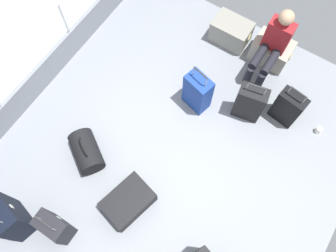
{
  "coord_description": "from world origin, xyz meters",
  "views": [
    {
      "loc": [
        0.69,
        -1.15,
        4.49
      ],
      "look_at": [
        -0.25,
        0.31,
        0.25
      ],
      "focal_mm": 37.1,
      "sensor_mm": 36.0,
      "label": 1
    }
  ],
  "objects_px": {
    "suitcase_6": "(250,103)",
    "suitcase_1": "(55,227)",
    "suitcase_3": "(288,108)",
    "suitcase_2": "(128,202)",
    "suitcase_7": "(9,217)",
    "paper_cup": "(319,130)",
    "suitcase_0": "(197,92)",
    "duffel_bag": "(86,152)",
    "cargo_crate_0": "(231,32)",
    "cargo_crate_1": "(271,51)",
    "passenger_seated": "(273,44)"
  },
  "relations": [
    {
      "from": "suitcase_6",
      "to": "suitcase_1",
      "type": "bearing_deg",
      "value": -113.75
    },
    {
      "from": "suitcase_3",
      "to": "suitcase_1",
      "type": "bearing_deg",
      "value": -119.49
    },
    {
      "from": "suitcase_2",
      "to": "suitcase_3",
      "type": "xyz_separation_m",
      "value": [
        1.1,
        2.16,
        0.16
      ]
    },
    {
      "from": "suitcase_6",
      "to": "suitcase_7",
      "type": "height_order",
      "value": "suitcase_7"
    },
    {
      "from": "paper_cup",
      "to": "suitcase_7",
      "type": "bearing_deg",
      "value": -130.02
    },
    {
      "from": "suitcase_6",
      "to": "suitcase_7",
      "type": "xyz_separation_m",
      "value": [
        -1.66,
        -2.85,
        0.03
      ]
    },
    {
      "from": "suitcase_0",
      "to": "duffel_bag",
      "type": "bearing_deg",
      "value": -118.66
    },
    {
      "from": "cargo_crate_0",
      "to": "duffel_bag",
      "type": "distance_m",
      "value": 2.77
    },
    {
      "from": "suitcase_1",
      "to": "cargo_crate_1",
      "type": "bearing_deg",
      "value": 74.23
    },
    {
      "from": "suitcase_1",
      "to": "suitcase_3",
      "type": "relative_size",
      "value": 0.93
    },
    {
      "from": "passenger_seated",
      "to": "paper_cup",
      "type": "bearing_deg",
      "value": -25.25
    },
    {
      "from": "cargo_crate_0",
      "to": "suitcase_1",
      "type": "distance_m",
      "value": 3.65
    },
    {
      "from": "suitcase_0",
      "to": "duffel_bag",
      "type": "distance_m",
      "value": 1.67
    },
    {
      "from": "duffel_bag",
      "to": "suitcase_1",
      "type": "bearing_deg",
      "value": -72.5
    },
    {
      "from": "suitcase_1",
      "to": "duffel_bag",
      "type": "xyz_separation_m",
      "value": [
        -0.3,
        0.95,
        -0.1
      ]
    },
    {
      "from": "suitcase_2",
      "to": "suitcase_6",
      "type": "distance_m",
      "value": 2.04
    },
    {
      "from": "suitcase_2",
      "to": "suitcase_7",
      "type": "height_order",
      "value": "suitcase_7"
    },
    {
      "from": "suitcase_6",
      "to": "duffel_bag",
      "type": "bearing_deg",
      "value": -130.76
    },
    {
      "from": "passenger_seated",
      "to": "suitcase_0",
      "type": "relative_size",
      "value": 1.29
    },
    {
      "from": "paper_cup",
      "to": "suitcase_1",
      "type": "bearing_deg",
      "value": -126.1
    },
    {
      "from": "suitcase_0",
      "to": "paper_cup",
      "type": "xyz_separation_m",
      "value": [
        1.65,
        0.54,
        -0.27
      ]
    },
    {
      "from": "cargo_crate_0",
      "to": "suitcase_0",
      "type": "height_order",
      "value": "suitcase_0"
    },
    {
      "from": "cargo_crate_0",
      "to": "suitcase_3",
      "type": "height_order",
      "value": "suitcase_3"
    },
    {
      "from": "passenger_seated",
      "to": "suitcase_2",
      "type": "height_order",
      "value": "passenger_seated"
    },
    {
      "from": "passenger_seated",
      "to": "suitcase_3",
      "type": "xyz_separation_m",
      "value": [
        0.6,
        -0.6,
        -0.26
      ]
    },
    {
      "from": "cargo_crate_1",
      "to": "suitcase_3",
      "type": "distance_m",
      "value": 0.99
    },
    {
      "from": "suitcase_3",
      "to": "suitcase_0",
      "type": "bearing_deg",
      "value": -157.58
    },
    {
      "from": "suitcase_0",
      "to": "suitcase_2",
      "type": "distance_m",
      "value": 1.7
    },
    {
      "from": "cargo_crate_0",
      "to": "suitcase_7",
      "type": "height_order",
      "value": "suitcase_7"
    },
    {
      "from": "suitcase_6",
      "to": "paper_cup",
      "type": "height_order",
      "value": "suitcase_6"
    },
    {
      "from": "suitcase_1",
      "to": "suitcase_7",
      "type": "bearing_deg",
      "value": -158.08
    },
    {
      "from": "suitcase_0",
      "to": "suitcase_6",
      "type": "xyz_separation_m",
      "value": [
        0.67,
        0.24,
        -0.0
      ]
    },
    {
      "from": "passenger_seated",
      "to": "suitcase_6",
      "type": "height_order",
      "value": "passenger_seated"
    },
    {
      "from": "suitcase_1",
      "to": "paper_cup",
      "type": "bearing_deg",
      "value": 53.9
    },
    {
      "from": "cargo_crate_1",
      "to": "suitcase_7",
      "type": "relative_size",
      "value": 0.64
    },
    {
      "from": "suitcase_3",
      "to": "cargo_crate_1",
      "type": "bearing_deg",
      "value": 127.44
    },
    {
      "from": "suitcase_2",
      "to": "duffel_bag",
      "type": "relative_size",
      "value": 1.1
    },
    {
      "from": "duffel_bag",
      "to": "suitcase_0",
      "type": "bearing_deg",
      "value": 61.34
    },
    {
      "from": "cargo_crate_0",
      "to": "suitcase_7",
      "type": "distance_m",
      "value": 3.93
    },
    {
      "from": "cargo_crate_0",
      "to": "paper_cup",
      "type": "bearing_deg",
      "value": -21.04
    },
    {
      "from": "cargo_crate_1",
      "to": "cargo_crate_0",
      "type": "bearing_deg",
      "value": -178.11
    },
    {
      "from": "cargo_crate_0",
      "to": "duffel_bag",
      "type": "height_order",
      "value": "duffel_bag"
    },
    {
      "from": "cargo_crate_1",
      "to": "suitcase_7",
      "type": "distance_m",
      "value": 4.15
    },
    {
      "from": "cargo_crate_0",
      "to": "cargo_crate_1",
      "type": "height_order",
      "value": "cargo_crate_0"
    },
    {
      "from": "suitcase_2",
      "to": "cargo_crate_1",
      "type": "bearing_deg",
      "value": 80.22
    },
    {
      "from": "suitcase_2",
      "to": "suitcase_6",
      "type": "relative_size",
      "value": 0.88
    },
    {
      "from": "passenger_seated",
      "to": "suitcase_2",
      "type": "relative_size",
      "value": 1.55
    },
    {
      "from": "cargo_crate_1",
      "to": "suitcase_2",
      "type": "relative_size",
      "value": 0.85
    },
    {
      "from": "suitcase_7",
      "to": "paper_cup",
      "type": "xyz_separation_m",
      "value": [
        2.64,
        3.15,
        -0.3
      ]
    },
    {
      "from": "cargo_crate_0",
      "to": "suitcase_0",
      "type": "distance_m",
      "value": 1.24
    }
  ]
}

